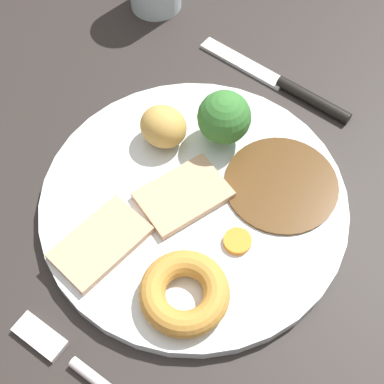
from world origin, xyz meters
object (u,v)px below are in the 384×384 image
object	(u,v)px
roast_potato_left	(163,127)
fork	(85,371)
meat_slice_under	(101,243)
broccoli_floret	(224,118)
meat_slice_main	(183,195)
knife	(286,86)
dinner_plate	(192,202)
yorkshire_pudding	(184,293)
carrot_coin_front	(237,241)

from	to	relation	value
roast_potato_left	fork	world-z (taller)	roast_potato_left
fork	meat_slice_under	bearing A→B (deg)	-57.64
meat_slice_under	broccoli_floret	world-z (taller)	broccoli_floret
meat_slice_main	knife	bearing A→B (deg)	-6.17
dinner_plate	broccoli_floret	world-z (taller)	broccoli_floret
yorkshire_pudding	knife	bearing A→B (deg)	6.78
meat_slice_under	carrot_coin_front	distance (cm)	11.78
knife	carrot_coin_front	bearing A→B (deg)	110.37
carrot_coin_front	fork	bearing A→B (deg)	161.71
meat_slice_under	broccoli_floret	bearing A→B (deg)	-12.45
broccoli_floret	knife	bearing A→B (deg)	-11.91
yorkshire_pudding	knife	world-z (taller)	yorkshire_pudding
roast_potato_left	broccoli_floret	world-z (taller)	broccoli_floret
yorkshire_pudding	roast_potato_left	bearing A→B (deg)	38.06
dinner_plate	roast_potato_left	size ratio (longest dim) A/B	6.16
yorkshire_pudding	carrot_coin_front	distance (cm)	6.81
yorkshire_pudding	roast_potato_left	distance (cm)	16.32
dinner_plate	fork	size ratio (longest dim) A/B	1.84
broccoli_floret	knife	xyz separation A→B (cm)	(10.20, -2.15, -4.06)
meat_slice_under	dinner_plate	bearing A→B (deg)	-28.04
dinner_plate	yorkshire_pudding	size ratio (longest dim) A/B	3.81
yorkshire_pudding	knife	distance (cm)	26.33
yorkshire_pudding	broccoli_floret	world-z (taller)	broccoli_floret
carrot_coin_front	knife	size ratio (longest dim) A/B	0.13
yorkshire_pudding	knife	xyz separation A→B (cm)	(26.07, 3.10, -2.03)
meat_slice_under	fork	size ratio (longest dim) A/B	0.53
dinner_plate	meat_slice_under	distance (cm)	9.25
dinner_plate	meat_slice_main	size ratio (longest dim) A/B	3.57
meat_slice_under	meat_slice_main	bearing A→B (deg)	-25.14
fork	carrot_coin_front	bearing A→B (deg)	-103.95
roast_potato_left	meat_slice_under	bearing A→B (deg)	-173.66
fork	dinner_plate	bearing A→B (deg)	-83.72
meat_slice_under	knife	world-z (taller)	meat_slice_under
meat_slice_main	broccoli_floret	distance (cm)	8.20
carrot_coin_front	fork	world-z (taller)	carrot_coin_front
meat_slice_under	carrot_coin_front	size ratio (longest dim) A/B	3.32
dinner_plate	broccoli_floret	size ratio (longest dim) A/B	4.93
meat_slice_main	broccoli_floret	world-z (taller)	broccoli_floret
dinner_plate	fork	world-z (taller)	dinner_plate
meat_slice_main	roast_potato_left	world-z (taller)	roast_potato_left
dinner_plate	knife	size ratio (longest dim) A/B	1.52
meat_slice_main	yorkshire_pudding	world-z (taller)	yorkshire_pudding
fork	yorkshire_pudding	bearing A→B (deg)	-108.80
yorkshire_pudding	broccoli_floret	bearing A→B (deg)	18.30
meat_slice_under	fork	bearing A→B (deg)	-151.98
roast_potato_left	carrot_coin_front	size ratio (longest dim) A/B	1.85
meat_slice_main	roast_potato_left	bearing A→B (deg)	46.88
meat_slice_main	carrot_coin_front	distance (cm)	6.55
yorkshire_pudding	carrot_coin_front	xyz separation A→B (cm)	(6.63, -1.34, -0.82)
dinner_plate	carrot_coin_front	size ratio (longest dim) A/B	11.41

